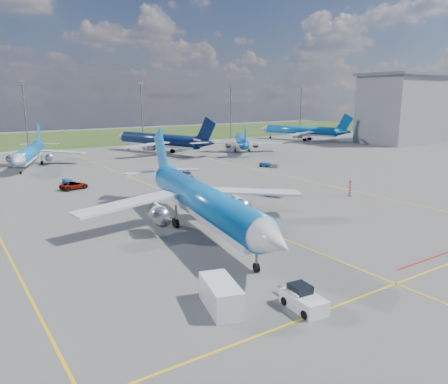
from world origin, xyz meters
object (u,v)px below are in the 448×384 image
baggage_tug_e (268,165)px  main_airliner (203,231)px  service_van (221,295)px  service_car_b (74,185)px  baggage_tug_w (268,193)px  service_car_c (187,174)px  bg_jet_nnw (31,166)px  bg_jet_ne (241,151)px  pushback_tug (303,300)px  bg_jet_ene (301,140)px  warning_post (350,188)px  baggage_tug_c (69,182)px  bg_jet_n (160,153)px

baggage_tug_e → main_airliner: bearing=-162.8°
service_van → service_car_b: service_van is taller
service_van → baggage_tug_w: size_ratio=0.98×
service_car_b → service_car_c: 24.44m
bg_jet_nnw → baggage_tug_e: bg_jet_nnw is taller
bg_jet_ne → pushback_tug: (-60.13, -91.98, 0.80)m
bg_jet_ne → service_car_b: size_ratio=6.68×
bg_jet_ene → service_car_b: size_ratio=7.68×
warning_post → baggage_tug_c: bearing=135.0°
pushback_tug → service_van: (-5.84, 3.88, 0.40)m
bg_jet_n → service_car_b: 55.82m
bg_jet_ne → baggage_tug_e: 34.68m
bg_jet_nnw → bg_jet_ene: 106.14m
warning_post → bg_jet_nnw: size_ratio=0.08×
bg_jet_nnw → baggage_tug_c: bg_jet_nnw is taller
bg_jet_nnw → service_van: bearing=-71.2°
bg_jet_ne → service_car_b: bg_jet_ne is taller
bg_jet_ene → baggage_tug_w: 104.80m
bg_jet_ne → bg_jet_ene: bg_jet_ene is taller
pushback_tug → service_car_c: bearing=75.3°
main_airliner → service_car_c: 39.80m
baggage_tug_e → service_car_c: bearing=158.1°
pushback_tug → service_car_b: bearing=98.0°
warning_post → service_car_b: bearing=139.7°
service_car_b → service_car_c: size_ratio=1.13×
bg_jet_ne → baggage_tug_e: size_ratio=7.28×
warning_post → bg_jet_n: bearing=91.5°
service_van → main_airliner: bearing=78.5°
bg_jet_ene → service_van: size_ratio=7.62×
bg_jet_nnw → bg_jet_ne: bg_jet_nnw is taller
bg_jet_n → main_airliner: size_ratio=0.96×
bg_jet_n → baggage_tug_w: size_ratio=7.97×
warning_post → service_van: size_ratio=0.55×
bg_jet_n → service_car_b: size_ratio=8.19×
bg_jet_nnw → baggage_tug_w: bearing=-44.4°
pushback_tug → service_car_c: 63.20m
warning_post → main_airliner: 32.94m
bg_jet_nnw → bg_jet_ene: bearing=25.9°
bg_jet_ene → service_van: bg_jet_ene is taller
pushback_tug → baggage_tug_c: (-2.48, 66.07, -0.35)m
bg_jet_ne → main_airliner: 88.33m
bg_jet_n → baggage_tug_e: bg_jet_n is taller
bg_jet_ne → service_car_b: 70.43m
bg_jet_nnw → baggage_tug_w: (29.39, -60.59, 0.56)m
bg_jet_ne → pushback_tug: 109.89m
service_car_c → baggage_tug_c: service_car_c is taller
bg_jet_ene → service_van: bearing=20.1°
bg_jet_ene → bg_jet_ne: bearing=-3.6°
warning_post → baggage_tug_c: warning_post is taller
service_van → service_car_b: bearing=102.4°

